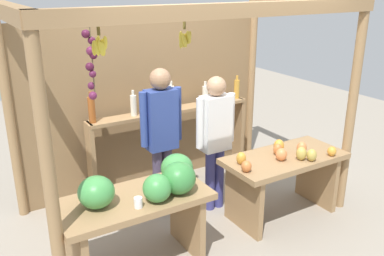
% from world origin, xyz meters
% --- Properties ---
extents(ground_plane, '(12.00, 12.00, 0.00)m').
position_xyz_m(ground_plane, '(0.00, 0.00, 0.00)').
color(ground_plane, gray).
rests_on(ground_plane, ground).
extents(market_stall, '(3.30, 1.82, 2.31)m').
position_xyz_m(market_stall, '(-0.01, 0.41, 1.33)').
color(market_stall, '#99754C').
rests_on(market_stall, ground).
extents(fruit_counter_left, '(1.33, 0.65, 0.99)m').
position_xyz_m(fruit_counter_left, '(-0.79, -0.66, 0.67)').
color(fruit_counter_left, '#99754C').
rests_on(fruit_counter_left, ground).
extents(fruit_counter_right, '(1.33, 0.64, 0.85)m').
position_xyz_m(fruit_counter_right, '(0.87, -0.65, 0.54)').
color(fruit_counter_right, '#99754C').
rests_on(fruit_counter_right, ground).
extents(bottle_shelf_unit, '(2.11, 0.22, 1.35)m').
position_xyz_m(bottle_shelf_unit, '(0.19, 0.64, 0.80)').
color(bottle_shelf_unit, '#99754C').
rests_on(bottle_shelf_unit, ground).
extents(vendor_man, '(0.48, 0.22, 1.64)m').
position_xyz_m(vendor_man, '(-0.22, 0.09, 0.99)').
color(vendor_man, '#433951').
rests_on(vendor_man, ground).
extents(vendor_woman, '(0.48, 0.21, 1.53)m').
position_xyz_m(vendor_woman, '(0.32, -0.13, 0.91)').
color(vendor_woman, '#393A7D').
rests_on(vendor_woman, ground).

